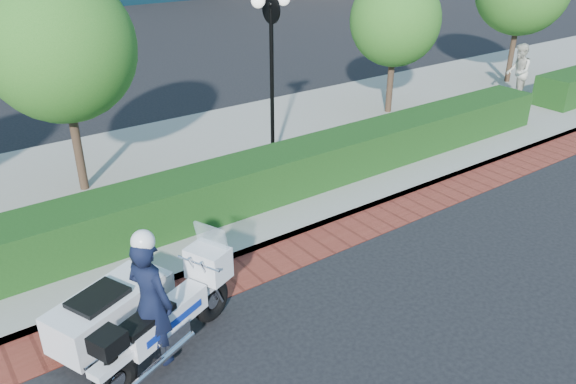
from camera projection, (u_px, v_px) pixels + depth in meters
ground at (387, 270)px, 10.42m from camera, size 120.00×120.00×0.00m
brick_strip at (335, 237)px, 11.51m from camera, size 60.00×1.00×0.01m
sidewalk at (224, 164)px, 14.75m from camera, size 60.00×8.00×0.15m
hedge_main at (276, 174)px, 12.75m from camera, size 18.00×1.20×1.00m
lamppost at (272, 54)px, 13.43m from camera, size 1.02×0.70×4.21m
tree_b at (60, 48)px, 11.80m from camera, size 3.20×3.20×4.89m
tree_c at (395, 21)px, 17.23m from camera, size 2.80×2.80×4.30m
police_motorcycle at (139, 310)px, 8.14m from camera, size 2.88×2.16×2.27m
pedestrian at (518, 72)px, 19.39m from camera, size 1.18×1.16×1.92m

